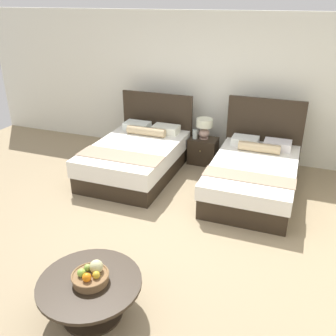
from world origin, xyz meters
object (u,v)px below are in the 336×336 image
object	(u,v)px
nightstand	(203,151)
vase	(195,134)
coffee_table	(90,290)
fruit_bowl	(91,276)
bed_near_corner	(254,174)
bed_near_window	(137,156)
table_lamp	(204,127)

from	to	relation	value
nightstand	vase	size ratio (longest dim) A/B	3.02
coffee_table	fruit_bowl	xyz separation A→B (m)	(0.02, 0.01, 0.17)
bed_near_corner	fruit_bowl	world-z (taller)	bed_near_corner
coffee_table	fruit_bowl	world-z (taller)	fruit_bowl
nightstand	vase	distance (m)	0.36
vase	coffee_table	bearing A→B (deg)	-88.00
bed_near_corner	coffee_table	xyz separation A→B (m)	(-1.07, -3.08, -0.01)
vase	nightstand	bearing A→B (deg)	14.61
bed_near_window	table_lamp	size ratio (longest dim) A/B	5.52
bed_near_window	vase	world-z (taller)	bed_near_window
table_lamp	fruit_bowl	size ratio (longest dim) A/B	1.05
bed_near_corner	fruit_bowl	size ratio (longest dim) A/B	5.87
coffee_table	nightstand	bearing A→B (deg)	89.73
bed_near_corner	table_lamp	distance (m)	1.40
table_lamp	bed_near_corner	bearing A→B (deg)	-38.61
vase	coffee_table	xyz separation A→B (m)	(0.14, -3.86, -0.26)
bed_near_window	coffee_table	world-z (taller)	bed_near_window
table_lamp	vase	size ratio (longest dim) A/B	2.21
bed_near_window	vase	distance (m)	1.15
nightstand	table_lamp	world-z (taller)	table_lamp
nightstand	table_lamp	distance (m)	0.47
bed_near_corner	nightstand	size ratio (longest dim) A/B	4.08
bed_near_window	nightstand	distance (m)	1.27
bed_near_window	vase	size ratio (longest dim) A/B	12.21
bed_near_window	bed_near_corner	xyz separation A→B (m)	(2.01, 0.01, -0.01)
bed_near_corner	nightstand	xyz separation A→B (m)	(-1.05, 0.82, -0.07)
bed_near_window	nightstand	world-z (taller)	bed_near_window
bed_near_window	table_lamp	distance (m)	1.34
table_lamp	coffee_table	size ratio (longest dim) A/B	0.38
nightstand	coffee_table	size ratio (longest dim) A/B	0.51
coffee_table	table_lamp	bearing A→B (deg)	89.73
table_lamp	nightstand	bearing A→B (deg)	-90.00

